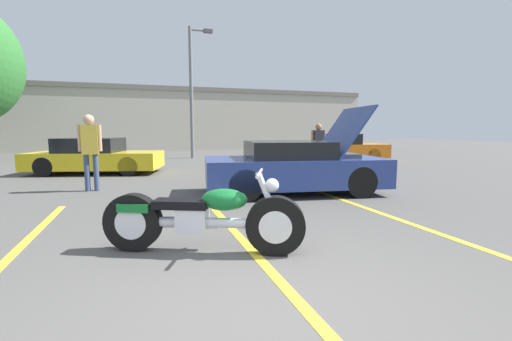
% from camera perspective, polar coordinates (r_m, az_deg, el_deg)
% --- Properties ---
extents(ground_plane, '(80.00, 80.00, 0.00)m').
position_cam_1_polar(ground_plane, '(2.95, -0.18, -22.94)').
color(ground_plane, '#514F4C').
extents(parking_stripe_middle, '(0.12, 5.72, 0.01)m').
position_cam_1_polar(parking_stripe_middle, '(4.85, -36.22, -12.03)').
color(parking_stripe_middle, yellow).
rests_on(parking_stripe_middle, ground).
extents(parking_stripe_back, '(0.12, 5.72, 0.01)m').
position_cam_1_polar(parking_stripe_back, '(4.77, -2.77, -10.99)').
color(parking_stripe_back, yellow).
rests_on(parking_stripe_back, ground).
extents(parking_stripe_far, '(0.12, 5.72, 0.01)m').
position_cam_1_polar(parking_stripe_far, '(6.05, 23.05, -7.66)').
color(parking_stripe_far, yellow).
rests_on(parking_stripe_far, ground).
extents(far_building, '(32.00, 4.20, 4.40)m').
position_cam_1_polar(far_building, '(26.29, -16.80, 8.46)').
color(far_building, '#B2AD9E').
rests_on(far_building, ground).
extents(light_pole, '(1.21, 0.28, 6.53)m').
position_cam_1_polar(light_pole, '(18.05, -10.47, 13.65)').
color(light_pole, slate).
rests_on(light_pole, ground).
extents(motorcycle, '(2.29, 1.15, 0.99)m').
position_cam_1_polar(motorcycle, '(4.15, -8.87, -7.87)').
color(motorcycle, black).
rests_on(motorcycle, ground).
extents(show_car_hood_open, '(4.27, 2.42, 1.99)m').
position_cam_1_polar(show_car_hood_open, '(7.92, 6.50, 0.56)').
color(show_car_hood_open, navy).
rests_on(show_car_hood_open, ground).
extents(parked_car_mid_row, '(4.46, 2.75, 1.18)m').
position_cam_1_polar(parked_car_mid_row, '(12.64, -25.28, 2.08)').
color(parked_car_mid_row, yellow).
rests_on(parked_car_mid_row, ground).
extents(parked_car_right_row, '(4.51, 2.74, 1.27)m').
position_cam_1_polar(parked_car_right_row, '(16.68, 13.56, 3.67)').
color(parked_car_right_row, orange).
rests_on(parked_car_right_row, ground).
extents(spectator_near_motorcycle, '(0.52, 0.22, 1.66)m').
position_cam_1_polar(spectator_near_motorcycle, '(11.65, 10.33, 4.38)').
color(spectator_near_motorcycle, gray).
rests_on(spectator_near_motorcycle, ground).
extents(spectator_midground, '(0.52, 0.24, 1.81)m').
position_cam_1_polar(spectator_midground, '(8.99, -25.92, 3.78)').
color(spectator_midground, '#38476B').
rests_on(spectator_midground, ground).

